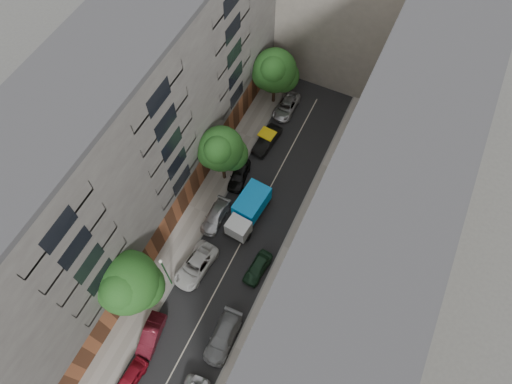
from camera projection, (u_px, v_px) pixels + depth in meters
The scene contains 21 objects.
ground at pixel (247, 231), 47.54m from camera, with size 120.00×120.00×0.00m, color #4C4C49.
road_surface at pixel (247, 231), 47.53m from camera, with size 8.00×44.00×0.02m, color black.
sidewalk_left at pixel (201, 211), 48.63m from camera, with size 3.00×44.00×0.15m, color gray.
sidewalk_right at pixel (296, 252), 46.31m from camera, with size 3.00×44.00×0.15m, color gray.
building_left at pixel (136, 137), 41.15m from camera, with size 8.00×44.00×20.00m, color #484543.
building_right at pixel (368, 233), 36.52m from camera, with size 8.00×44.00×20.00m, color tan.
tarp_truck at pixel (248, 210), 46.99m from camera, with size 2.94×6.29×2.81m.
car_left_0 at pixel (130, 378), 39.86m from camera, with size 1.54×3.82×1.30m, color maroon.
car_left_1 at pixel (151, 335), 41.66m from camera, with size 1.46×4.19×1.38m, color #4E0F19.
car_left_2 at pixel (196, 266), 44.89m from camera, with size 2.45×5.31×1.48m, color silver.
car_left_3 at pixel (215, 217), 47.65m from camera, with size 1.79×4.41×1.28m, color #BBBBC0.
car_left_4 at pixel (239, 175), 50.06m from camera, with size 1.74×4.32×1.47m, color black.
car_left_5 at pixel (267, 140), 52.37m from camera, with size 1.58×4.53×1.49m, color black.
car_left_6 at pixel (286, 106), 54.94m from camera, with size 2.18×4.73×1.31m, color #BBBABF.
car_right_1 at pixel (223, 337), 41.49m from camera, with size 2.11×5.18×1.50m, color slate.
car_right_2 at pixel (258, 268), 44.86m from camera, with size 1.57×3.91×1.33m, color black.
tree_near at pixel (128, 284), 39.06m from camera, with size 5.82×5.63×8.31m.
tree_mid at pixel (222, 151), 45.87m from camera, with size 5.00×4.68×8.03m.
tree_far at pixel (275, 72), 51.60m from camera, with size 5.32×5.05×7.73m.
lamp_post at pixel (165, 270), 41.26m from camera, with size 0.36×0.36×6.21m.
pedestrian at pixel (315, 212), 47.54m from camera, with size 0.61×0.40×1.68m, color black.
Camera 1 is at (9.33, -17.55, 43.39)m, focal length 32.00 mm.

